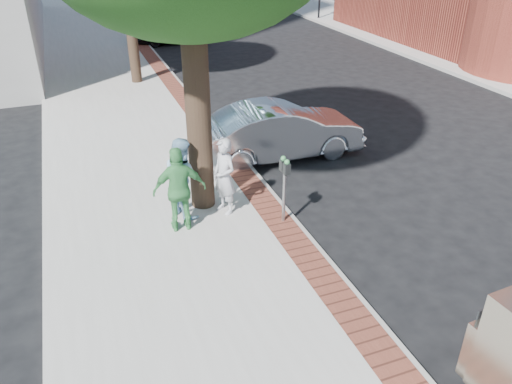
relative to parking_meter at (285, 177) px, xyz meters
name	(u,v)px	position (x,y,z in m)	size (l,w,h in m)	color
ground	(258,250)	(-0.79, -0.59, -1.21)	(120.00, 120.00, 0.00)	black
sidewalk	(126,121)	(-2.29, 7.41, -1.13)	(5.00, 60.00, 0.15)	#9E9991
brick_strip	(192,110)	(-0.09, 7.41, -1.05)	(0.60, 60.00, 0.01)	brown
curb	(203,111)	(0.26, 7.41, -1.13)	(0.10, 60.00, 0.15)	gray
parking_meter	(285,177)	(0.00, 0.00, 0.00)	(0.12, 0.32, 1.47)	gray
person_gray	(224,177)	(-1.02, 0.82, -0.21)	(0.62, 0.40, 1.69)	#B5B5BA
person_officer	(183,177)	(-1.86, 1.06, -0.18)	(0.85, 0.66, 1.75)	#88B4D2
person_green	(180,190)	(-2.06, 0.48, -0.15)	(1.06, 0.44, 1.81)	#469A53
sedan_silver	(280,131)	(1.33, 3.34, -0.47)	(1.56, 4.49, 1.48)	silver
bg_car	(173,30)	(1.65, 18.19, -0.54)	(1.58, 3.93, 1.34)	black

